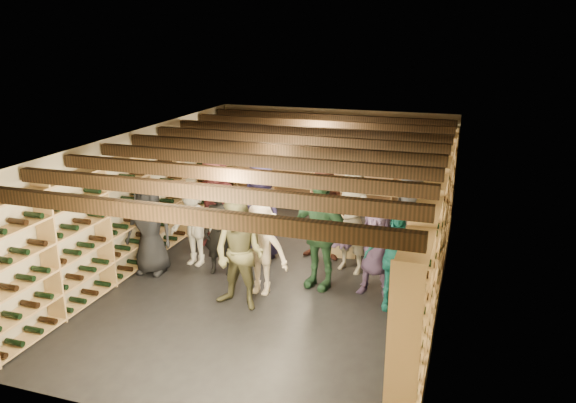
{
  "coord_description": "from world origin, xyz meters",
  "views": [
    {
      "loc": [
        3.0,
        -8.47,
        4.14
      ],
      "look_at": [
        0.12,
        0.2,
        1.32
      ],
      "focal_mm": 35.0,
      "sensor_mm": 36.0,
      "label": 1
    }
  ],
  "objects_px": {
    "person_4": "(395,259)",
    "person_10": "(319,234)",
    "person_0": "(149,227)",
    "person_12": "(410,232)",
    "person_7": "(353,221)",
    "crate_stack_right": "(344,243)",
    "person_1": "(220,231)",
    "person_8": "(326,214)",
    "person_6": "(261,211)",
    "crate_stack_left": "(342,229)",
    "person_2": "(239,254)",
    "person_3": "(260,250)",
    "person_9": "(193,224)",
    "person_11": "(376,250)",
    "person_5": "(215,201)",
    "crate_loose": "(348,244)"
  },
  "relations": [
    {
      "from": "crate_stack_right",
      "to": "person_9",
      "type": "relative_size",
      "value": 0.35
    },
    {
      "from": "person_2",
      "to": "person_3",
      "type": "height_order",
      "value": "person_2"
    },
    {
      "from": "person_3",
      "to": "person_6",
      "type": "distance_m",
      "value": 1.57
    },
    {
      "from": "person_6",
      "to": "person_12",
      "type": "distance_m",
      "value": 2.81
    },
    {
      "from": "person_1",
      "to": "crate_stack_right",
      "type": "bearing_deg",
      "value": 27.45
    },
    {
      "from": "person_8",
      "to": "person_7",
      "type": "bearing_deg",
      "value": -30.58
    },
    {
      "from": "crate_loose",
      "to": "person_12",
      "type": "relative_size",
      "value": 0.26
    },
    {
      "from": "person_3",
      "to": "person_0",
      "type": "bearing_deg",
      "value": 178.21
    },
    {
      "from": "person_0",
      "to": "person_4",
      "type": "distance_m",
      "value": 4.25
    },
    {
      "from": "person_6",
      "to": "person_8",
      "type": "height_order",
      "value": "person_6"
    },
    {
      "from": "person_0",
      "to": "person_12",
      "type": "height_order",
      "value": "person_12"
    },
    {
      "from": "person_3",
      "to": "person_8",
      "type": "xyz_separation_m",
      "value": [
        0.63,
        1.73,
        0.13
      ]
    },
    {
      "from": "person_12",
      "to": "person_3",
      "type": "bearing_deg",
      "value": -144.59
    },
    {
      "from": "person_6",
      "to": "crate_loose",
      "type": "bearing_deg",
      "value": 53.61
    },
    {
      "from": "crate_loose",
      "to": "person_6",
      "type": "xyz_separation_m",
      "value": [
        -1.47,
        -0.89,
        0.82
      ]
    },
    {
      "from": "person_1",
      "to": "person_9",
      "type": "relative_size",
      "value": 1.0
    },
    {
      "from": "crate_loose",
      "to": "person_3",
      "type": "relative_size",
      "value": 0.33
    },
    {
      "from": "person_2",
      "to": "person_8",
      "type": "relative_size",
      "value": 0.98
    },
    {
      "from": "person_7",
      "to": "person_1",
      "type": "bearing_deg",
      "value": -139.97
    },
    {
      "from": "person_5",
      "to": "person_10",
      "type": "bearing_deg",
      "value": -17.21
    },
    {
      "from": "person_10",
      "to": "person_6",
      "type": "bearing_deg",
      "value": 161.99
    },
    {
      "from": "person_6",
      "to": "person_12",
      "type": "height_order",
      "value": "person_12"
    },
    {
      "from": "person_11",
      "to": "person_3",
      "type": "bearing_deg",
      "value": -162.24
    },
    {
      "from": "person_8",
      "to": "person_10",
      "type": "relative_size",
      "value": 0.95
    },
    {
      "from": "person_7",
      "to": "person_10",
      "type": "relative_size",
      "value": 1.01
    },
    {
      "from": "person_0",
      "to": "person_6",
      "type": "bearing_deg",
      "value": 34.09
    },
    {
      "from": "crate_stack_left",
      "to": "person_4",
      "type": "height_order",
      "value": "person_4"
    },
    {
      "from": "person_0",
      "to": "person_11",
      "type": "bearing_deg",
      "value": 1.29
    },
    {
      "from": "crate_stack_right",
      "to": "person_7",
      "type": "distance_m",
      "value": 0.99
    },
    {
      "from": "person_5",
      "to": "person_8",
      "type": "xyz_separation_m",
      "value": [
        2.22,
        0.03,
        -0.05
      ]
    },
    {
      "from": "person_9",
      "to": "person_5",
      "type": "bearing_deg",
      "value": 101.2
    },
    {
      "from": "crate_stack_left",
      "to": "person_6",
      "type": "xyz_separation_m",
      "value": [
        -1.26,
        -1.26,
        0.65
      ]
    },
    {
      "from": "crate_stack_right",
      "to": "person_2",
      "type": "xyz_separation_m",
      "value": [
        -1.06,
        -2.53,
        0.62
      ]
    },
    {
      "from": "person_10",
      "to": "crate_stack_left",
      "type": "bearing_deg",
      "value": 108.21
    },
    {
      "from": "person_5",
      "to": "crate_loose",
      "type": "bearing_deg",
      "value": 22.6
    },
    {
      "from": "person_5",
      "to": "person_11",
      "type": "xyz_separation_m",
      "value": [
        3.34,
        -1.1,
        -0.19
      ]
    },
    {
      "from": "person_1",
      "to": "person_6",
      "type": "distance_m",
      "value": 1.02
    },
    {
      "from": "person_4",
      "to": "person_10",
      "type": "distance_m",
      "value": 1.35
    },
    {
      "from": "person_10",
      "to": "person_11",
      "type": "distance_m",
      "value": 0.95
    },
    {
      "from": "crate_loose",
      "to": "person_7",
      "type": "xyz_separation_m",
      "value": [
        0.28,
        -1.01,
        0.85
      ]
    },
    {
      "from": "person_1",
      "to": "person_2",
      "type": "xyz_separation_m",
      "value": [
        0.82,
        -1.06,
        0.09
      ]
    },
    {
      "from": "person_5",
      "to": "person_12",
      "type": "distance_m",
      "value": 3.88
    },
    {
      "from": "crate_stack_right",
      "to": "person_1",
      "type": "bearing_deg",
      "value": -141.99
    },
    {
      "from": "person_2",
      "to": "person_11",
      "type": "relative_size",
      "value": 1.16
    },
    {
      "from": "person_1",
      "to": "person_4",
      "type": "distance_m",
      "value": 3.08
    },
    {
      "from": "person_11",
      "to": "person_10",
      "type": "bearing_deg",
      "value": -178.66
    },
    {
      "from": "person_1",
      "to": "person_11",
      "type": "height_order",
      "value": "person_1"
    },
    {
      "from": "person_9",
      "to": "person_11",
      "type": "xyz_separation_m",
      "value": [
        3.32,
        -0.12,
        -0.03
      ]
    },
    {
      "from": "person_11",
      "to": "crate_loose",
      "type": "bearing_deg",
      "value": 114.1
    },
    {
      "from": "crate_stack_right",
      "to": "person_1",
      "type": "distance_m",
      "value": 2.44
    }
  ]
}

